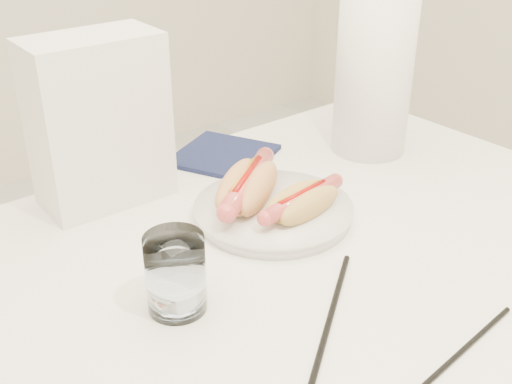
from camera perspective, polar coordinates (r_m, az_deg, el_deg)
table at (r=0.89m, az=1.16°, el=-9.97°), size 1.20×0.80×0.75m
plate at (r=0.96m, az=1.57°, el=-1.87°), size 0.30×0.30×0.02m
hotdog_left at (r=0.96m, az=-0.77°, el=0.46°), size 0.18×0.15×0.05m
hotdog_right at (r=0.93m, az=4.16°, el=-0.95°), size 0.16×0.08×0.04m
water_glass at (r=0.76m, az=-7.23°, el=-7.26°), size 0.07×0.07×0.10m
chopstick_near at (r=0.78m, az=6.77°, el=-10.78°), size 0.21×0.15×0.01m
chopstick_far at (r=0.76m, az=18.28°, el=-13.12°), size 0.20×0.02×0.01m
napkin_box at (r=1.00m, az=-13.91°, el=6.15°), size 0.20×0.11×0.26m
navy_napkin at (r=1.16m, az=-2.92°, el=3.32°), size 0.21×0.21×0.01m
paper_towel_roll at (r=1.16m, az=10.57°, el=10.74°), size 0.17×0.17×0.31m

